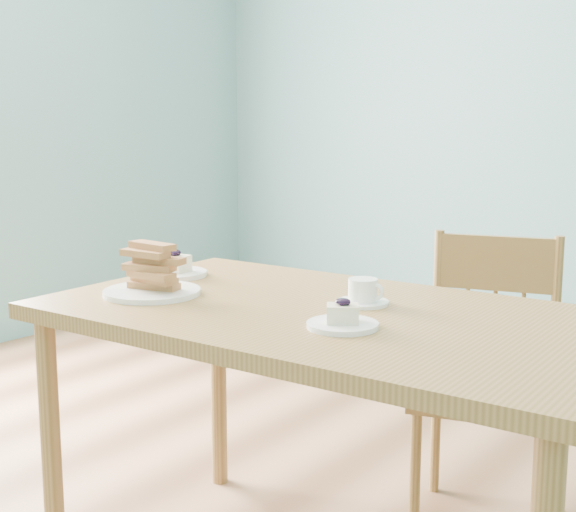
{
  "coord_description": "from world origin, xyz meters",
  "views": [
    {
      "loc": [
        1.22,
        -1.72,
        1.18
      ],
      "look_at": [
        0.01,
        -0.16,
        0.83
      ],
      "focal_mm": 50.0,
      "sensor_mm": 36.0,
      "label": 1
    }
  ],
  "objects_px": {
    "cheesecake_plate_near": "(343,320)",
    "cheesecake_plate_far": "(175,269)",
    "dining_table": "(330,340)",
    "dining_chair": "(487,379)",
    "biscotti_plate": "(152,278)",
    "coffee_cup": "(363,294)"
  },
  "relations": [
    {
      "from": "dining_table",
      "to": "dining_chair",
      "type": "xyz_separation_m",
      "value": [
        0.14,
        0.61,
        -0.23
      ]
    },
    {
      "from": "coffee_cup",
      "to": "dining_chair",
      "type": "bearing_deg",
      "value": 74.73
    },
    {
      "from": "cheesecake_plate_near",
      "to": "cheesecake_plate_far",
      "type": "height_order",
      "value": "cheesecake_plate_far"
    },
    {
      "from": "cheesecake_plate_far",
      "to": "dining_chair",
      "type": "bearing_deg",
      "value": 37.07
    },
    {
      "from": "cheesecake_plate_near",
      "to": "biscotti_plate",
      "type": "distance_m",
      "value": 0.57
    },
    {
      "from": "dining_table",
      "to": "biscotti_plate",
      "type": "distance_m",
      "value": 0.49
    },
    {
      "from": "dining_chair",
      "to": "cheesecake_plate_near",
      "type": "xyz_separation_m",
      "value": [
        -0.02,
        -0.73,
        0.32
      ]
    },
    {
      "from": "dining_table",
      "to": "cheesecake_plate_far",
      "type": "relative_size",
      "value": 7.65
    },
    {
      "from": "dining_chair",
      "to": "cheesecake_plate_near",
      "type": "height_order",
      "value": "dining_chair"
    },
    {
      "from": "dining_table",
      "to": "dining_chair",
      "type": "distance_m",
      "value": 0.66
    },
    {
      "from": "cheesecake_plate_near",
      "to": "cheesecake_plate_far",
      "type": "distance_m",
      "value": 0.72
    },
    {
      "from": "dining_chair",
      "to": "coffee_cup",
      "type": "distance_m",
      "value": 0.62
    },
    {
      "from": "cheesecake_plate_near",
      "to": "biscotti_plate",
      "type": "height_order",
      "value": "biscotti_plate"
    },
    {
      "from": "dining_table",
      "to": "dining_chair",
      "type": "height_order",
      "value": "dining_chair"
    },
    {
      "from": "dining_table",
      "to": "dining_chair",
      "type": "bearing_deg",
      "value": 74.47
    },
    {
      "from": "dining_table",
      "to": "coffee_cup",
      "type": "height_order",
      "value": "coffee_cup"
    },
    {
      "from": "cheesecake_plate_near",
      "to": "biscotti_plate",
      "type": "xyz_separation_m",
      "value": [
        -0.57,
        -0.03,
        0.03
      ]
    },
    {
      "from": "cheesecake_plate_far",
      "to": "dining_table",
      "type": "bearing_deg",
      "value": -6.2
    },
    {
      "from": "coffee_cup",
      "to": "cheesecake_plate_near",
      "type": "bearing_deg",
      "value": -72.45
    },
    {
      "from": "cheesecake_plate_far",
      "to": "biscotti_plate",
      "type": "distance_m",
      "value": 0.25
    },
    {
      "from": "cheesecake_plate_far",
      "to": "coffee_cup",
      "type": "height_order",
      "value": "cheesecake_plate_far"
    },
    {
      "from": "dining_chair",
      "to": "biscotti_plate",
      "type": "height_order",
      "value": "biscotti_plate"
    }
  ]
}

